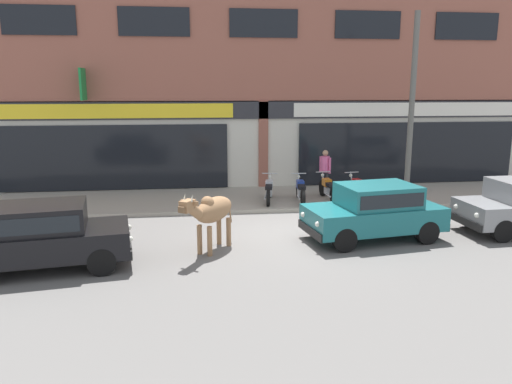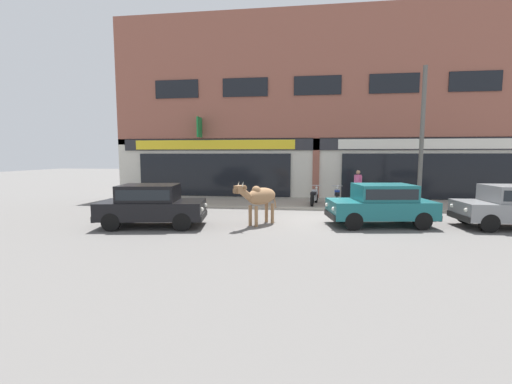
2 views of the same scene
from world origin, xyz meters
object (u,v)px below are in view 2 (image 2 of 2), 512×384
(motorcycle_1, at_px, (337,197))
(pedestrian, at_px, (358,183))
(car_1, at_px, (151,203))
(motorcycle_3, at_px, (382,198))
(car_0, at_px, (381,203))
(cow, at_px, (260,197))
(motorcycle_2, at_px, (358,197))
(motorcycle_0, at_px, (314,196))
(utility_pole, at_px, (422,139))

(motorcycle_1, relative_size, pedestrian, 1.13)
(car_1, height_order, motorcycle_3, car_1)
(motorcycle_1, height_order, motorcycle_3, same)
(car_0, relative_size, motorcycle_1, 2.08)
(cow, distance_m, pedestrian, 6.83)
(car_0, xyz_separation_m, motorcycle_3, (0.89, 3.96, -0.30))
(cow, distance_m, car_0, 4.26)
(motorcycle_1, xyz_separation_m, pedestrian, (1.09, 1.00, 0.60))
(motorcycle_3, distance_m, pedestrian, 1.49)
(motorcycle_1, distance_m, pedestrian, 1.60)
(pedestrian, bearing_deg, car_0, -89.56)
(car_1, xyz_separation_m, motorcycle_1, (6.78, 5.19, -0.30))
(pedestrian, bearing_deg, motorcycle_1, -137.30)
(car_0, bearing_deg, motorcycle_2, 91.89)
(car_0, relative_size, motorcycle_0, 2.10)
(motorcycle_1, distance_m, utility_pole, 4.38)
(car_1, bearing_deg, pedestrian, 38.20)
(cow, relative_size, motorcycle_1, 1.03)
(car_0, height_order, motorcycle_3, car_0)
(car_1, distance_m, motorcycle_3, 10.22)
(pedestrian, bearing_deg, motorcycle_2, -96.91)
(cow, distance_m, motorcycle_3, 6.77)
(motorcycle_2, bearing_deg, car_1, -145.31)
(motorcycle_0, distance_m, motorcycle_3, 3.07)
(motorcycle_2, bearing_deg, pedestrian, 83.09)
(car_0, distance_m, motorcycle_1, 4.13)
(car_0, height_order, motorcycle_0, car_0)
(motorcycle_2, bearing_deg, utility_pole, -18.79)
(motorcycle_2, bearing_deg, motorcycle_0, -178.45)
(motorcycle_0, bearing_deg, pedestrian, 22.14)
(cow, xyz_separation_m, car_1, (-3.67, -0.80, -0.19))
(cow, xyz_separation_m, motorcycle_0, (2.06, 4.52, -0.49))
(cow, relative_size, motorcycle_0, 1.03)
(cow, distance_m, car_1, 3.76)
(car_0, bearing_deg, utility_pole, 55.25)
(car_0, relative_size, motorcycle_2, 2.08)
(motorcycle_1, bearing_deg, motorcycle_0, 172.69)
(car_1, bearing_deg, motorcycle_3, 30.52)
(car_0, distance_m, utility_pole, 4.68)
(motorcycle_1, height_order, pedestrian, pedestrian)
(utility_pole, bearing_deg, motorcycle_1, 169.42)
(motorcycle_1, distance_m, motorcycle_3, 2.02)
(motorcycle_2, bearing_deg, cow, -131.82)
(cow, relative_size, motorcycle_2, 1.03)
(motorcycle_2, distance_m, pedestrian, 1.01)
(motorcycle_1, bearing_deg, car_1, -142.58)
(car_1, relative_size, motorcycle_3, 2.09)
(car_1, xyz_separation_m, pedestrian, (7.87, 6.19, 0.30))
(car_1, distance_m, pedestrian, 10.01)
(cow, xyz_separation_m, motorcycle_2, (4.10, 4.58, -0.49))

